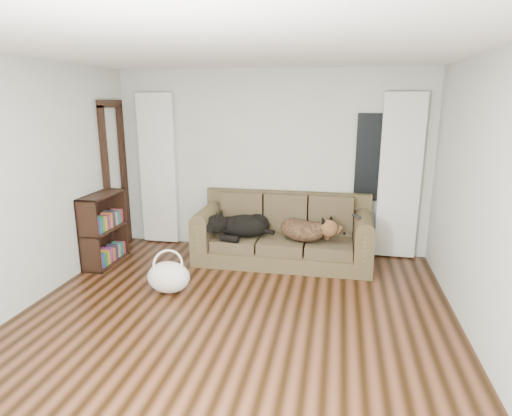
% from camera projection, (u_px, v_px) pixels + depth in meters
% --- Properties ---
extents(floor, '(5.00, 5.00, 0.00)m').
position_uv_depth(floor, '(227.00, 332.00, 4.12)').
color(floor, black).
rests_on(floor, ground).
extents(ceiling, '(5.00, 5.00, 0.00)m').
position_uv_depth(ceiling, '(222.00, 46.00, 3.48)').
color(ceiling, white).
rests_on(ceiling, ground).
extents(wall_back, '(4.50, 0.04, 2.60)m').
position_uv_depth(wall_back, '(270.00, 162.00, 6.18)').
color(wall_back, '#B8BFB4').
rests_on(wall_back, ground).
extents(wall_left, '(0.04, 5.00, 2.60)m').
position_uv_depth(wall_left, '(5.00, 191.00, 4.22)').
color(wall_left, '#B8BFB4').
rests_on(wall_left, ground).
extents(wall_right, '(0.04, 5.00, 2.60)m').
position_uv_depth(wall_right, '(500.00, 214.00, 3.38)').
color(wall_right, '#B8BFB4').
rests_on(wall_right, ground).
extents(curtain_left, '(0.55, 0.08, 2.25)m').
position_uv_depth(curtain_left, '(158.00, 170.00, 6.45)').
color(curtain_left, white).
rests_on(curtain_left, ground).
extents(curtain_right, '(0.55, 0.08, 2.25)m').
position_uv_depth(curtain_right, '(400.00, 177.00, 5.80)').
color(curtain_right, white).
rests_on(curtain_right, ground).
extents(window_pane, '(0.50, 0.03, 1.20)m').
position_uv_depth(window_pane, '(374.00, 158.00, 5.85)').
color(window_pane, black).
rests_on(window_pane, wall_back).
extents(door_casing, '(0.07, 0.60, 2.10)m').
position_uv_depth(door_casing, '(116.00, 179.00, 6.22)').
color(door_casing, black).
rests_on(door_casing, ground).
extents(sofa, '(2.37, 1.02, 0.97)m').
position_uv_depth(sofa, '(283.00, 230.00, 5.84)').
color(sofa, '#313021').
rests_on(sofa, floor).
extents(dog_black_lab, '(0.79, 0.62, 0.30)m').
position_uv_depth(dog_black_lab, '(241.00, 227.00, 5.85)').
color(dog_black_lab, black).
rests_on(dog_black_lab, sofa).
extents(dog_shepherd, '(0.80, 0.73, 0.29)m').
position_uv_depth(dog_shepherd, '(305.00, 230.00, 5.69)').
color(dog_shepherd, black).
rests_on(dog_shepherd, sofa).
extents(tv_remote, '(0.12, 0.20, 0.02)m').
position_uv_depth(tv_remote, '(357.00, 216.00, 5.47)').
color(tv_remote, black).
rests_on(tv_remote, sofa).
extents(tote_bag, '(0.55, 0.46, 0.36)m').
position_uv_depth(tote_bag, '(169.00, 279.00, 4.95)').
color(tote_bag, white).
rests_on(tote_bag, floor).
extents(bookshelf, '(0.34, 0.79, 0.97)m').
position_uv_depth(bookshelf, '(104.00, 228.00, 5.75)').
color(bookshelf, black).
rests_on(bookshelf, floor).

